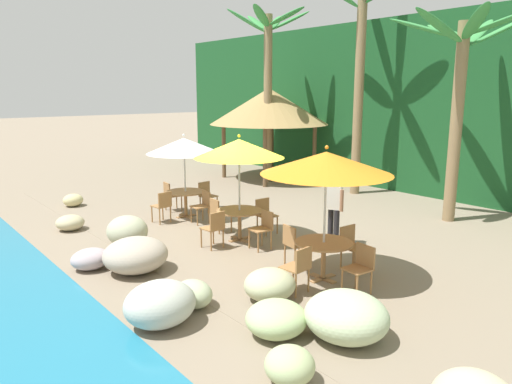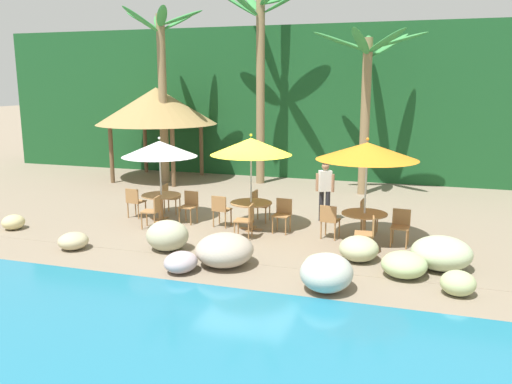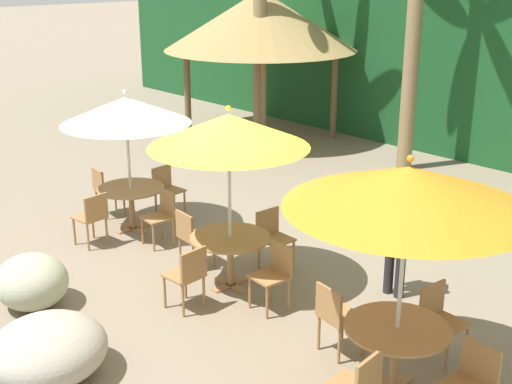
{
  "view_description": "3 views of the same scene",
  "coord_description": "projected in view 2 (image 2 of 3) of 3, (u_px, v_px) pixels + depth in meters",
  "views": [
    {
      "loc": [
        8.97,
        -6.77,
        3.54
      ],
      "look_at": [
        0.13,
        0.46,
        1.13
      ],
      "focal_mm": 33.89,
      "sensor_mm": 36.0,
      "label": 1
    },
    {
      "loc": [
        4.39,
        -12.98,
        3.85
      ],
      "look_at": [
        0.2,
        0.04,
        1.01
      ],
      "focal_mm": 37.47,
      "sensor_mm": 36.0,
      "label": 2
    },
    {
      "loc": [
        6.59,
        -5.46,
        4.29
      ],
      "look_at": [
        0.16,
        0.4,
        1.3
      ],
      "focal_mm": 47.55,
      "sensor_mm": 36.0,
      "label": 3
    }
  ],
  "objects": [
    {
      "name": "terrace_deck",
      "position": [
        248.0,
        229.0,
        14.19
      ],
      "size": [
        18.0,
        5.2,
        0.01
      ],
      "color": "gray",
      "rests_on": "ground"
    },
    {
      "name": "palm_tree_nearest",
      "position": [
        162.0,
        69.0,
        19.97
      ],
      "size": [
        3.21,
        2.91,
        6.48
      ],
      "color": "olive",
      "rests_on": "ground"
    },
    {
      "name": "chair_white_seaward",
      "position": [
        190.0,
        204.0,
        14.76
      ],
      "size": [
        0.45,
        0.46,
        0.87
      ],
      "color": "#9E7042",
      "rests_on": "ground"
    },
    {
      "name": "chair_white_right",
      "position": [
        153.0,
        210.0,
        14.17
      ],
      "size": [
        0.48,
        0.47,
        0.87
      ],
      "color": "#9E7042",
      "rests_on": "ground"
    },
    {
      "name": "chair_yellow_left",
      "position": [
        221.0,
        208.0,
        14.29
      ],
      "size": [
        0.45,
        0.46,
        0.87
      ],
      "color": "#9E7042",
      "rests_on": "ground"
    },
    {
      "name": "palm_tree_third",
      "position": [
        367.0,
        79.0,
        17.88
      ],
      "size": [
        3.68,
        3.75,
        5.53
      ],
      "color": "olive",
      "rests_on": "ground"
    },
    {
      "name": "chair_white_left",
      "position": [
        135.0,
        201.0,
        15.25
      ],
      "size": [
        0.46,
        0.47,
        0.87
      ],
      "color": "#9E7042",
      "rests_on": "ground"
    },
    {
      "name": "umbrella_orange",
      "position": [
        367.0,
        151.0,
        12.56
      ],
      "size": [
        2.42,
        2.42,
        2.56
      ],
      "color": "silver",
      "rests_on": "ground"
    },
    {
      "name": "chair_yellow_seaward",
      "position": [
        283.0,
        213.0,
        13.82
      ],
      "size": [
        0.45,
        0.46,
        0.87
      ],
      "color": "#9E7042",
      "rests_on": "ground"
    },
    {
      "name": "chair_orange_seaward",
      "position": [
        401.0,
        225.0,
        12.69
      ],
      "size": [
        0.45,
        0.45,
        0.87
      ],
      "color": "#9E7042",
      "rests_on": "ground"
    },
    {
      "name": "chair_yellow_right",
      "position": [
        247.0,
        219.0,
        13.23
      ],
      "size": [
        0.46,
        0.46,
        0.87
      ],
      "color": "#9E7042",
      "rests_on": "ground"
    },
    {
      "name": "waiter_in_white",
      "position": [
        325.0,
        187.0,
        14.81
      ],
      "size": [
        0.52,
        0.34,
        1.7
      ],
      "color": "#232328",
      "rests_on": "ground"
    },
    {
      "name": "chair_orange_right",
      "position": [
        368.0,
        232.0,
        12.08
      ],
      "size": [
        0.47,
        0.46,
        0.87
      ],
      "color": "#9E7042",
      "rests_on": "ground"
    },
    {
      "name": "rock_seawall",
      "position": [
        317.0,
        255.0,
        11.08
      ],
      "size": [
        13.7,
        3.04,
        0.73
      ],
      "color": "#CBBF84",
      "rests_on": "ground"
    },
    {
      "name": "dining_table_orange",
      "position": [
        364.0,
        218.0,
        12.89
      ],
      "size": [
        1.1,
        1.1,
        0.74
      ],
      "color": "#A37547",
      "rests_on": "ground"
    },
    {
      "name": "foliage_backdrop",
      "position": [
        318.0,
        102.0,
        21.97
      ],
      "size": [
        28.0,
        2.4,
        6.0
      ],
      "color": "#194C23",
      "rests_on": "ground"
    },
    {
      "name": "chair_orange_inland",
      "position": [
        366.0,
        214.0,
        13.72
      ],
      "size": [
        0.45,
        0.44,
        0.87
      ],
      "color": "#9E7042",
      "rests_on": "ground"
    },
    {
      "name": "chair_orange_left",
      "position": [
        329.0,
        219.0,
        13.2
      ],
      "size": [
        0.48,
        0.48,
        0.87
      ],
      "color": "#9E7042",
      "rests_on": "ground"
    },
    {
      "name": "palapa_hut",
      "position": [
        156.0,
        106.0,
        20.95
      ],
      "size": [
        4.75,
        4.75,
        3.62
      ],
      "color": "brown",
      "rests_on": "ground"
    },
    {
      "name": "dining_table_white",
      "position": [
        161.0,
        199.0,
        14.98
      ],
      "size": [
        1.1,
        1.1,
        0.74
      ],
      "color": "#A37547",
      "rests_on": "ground"
    },
    {
      "name": "dining_table_yellow",
      "position": [
        251.0,
        207.0,
        14.04
      ],
      "size": [
        1.1,
        1.1,
        0.74
      ],
      "color": "#A37547",
      "rests_on": "ground"
    },
    {
      "name": "umbrella_yellow",
      "position": [
        251.0,
        146.0,
        13.71
      ],
      "size": [
        2.12,
        2.12,
        2.54
      ],
      "color": "silver",
      "rests_on": "ground"
    },
    {
      "name": "chair_yellow_inland",
      "position": [
        259.0,
        204.0,
        14.87
      ],
      "size": [
        0.44,
        0.43,
        0.87
      ],
      "color": "#9E7042",
      "rests_on": "ground"
    },
    {
      "name": "umbrella_white",
      "position": [
        159.0,
        149.0,
        14.69
      ],
      "size": [
        2.08,
        2.08,
        2.36
      ],
      "color": "silver",
      "rests_on": "ground"
    },
    {
      "name": "palm_tree_second",
      "position": [
        260.0,
        54.0,
        19.69
      ],
      "size": [
        3.8,
        3.57,
        7.25
      ],
      "color": "olive",
      "rests_on": "ground"
    },
    {
      "name": "ground_plane",
      "position": [
        248.0,
        229.0,
        14.2
      ],
      "size": [
        120.0,
        120.0,
        0.0
      ],
      "primitive_type": "plane",
      "color": "gray"
    },
    {
      "name": "chair_white_inland",
      "position": [
        169.0,
        196.0,
        15.83
      ],
      "size": [
        0.47,
        0.47,
        0.87
      ],
      "color": "#9E7042",
      "rests_on": "ground"
    }
  ]
}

